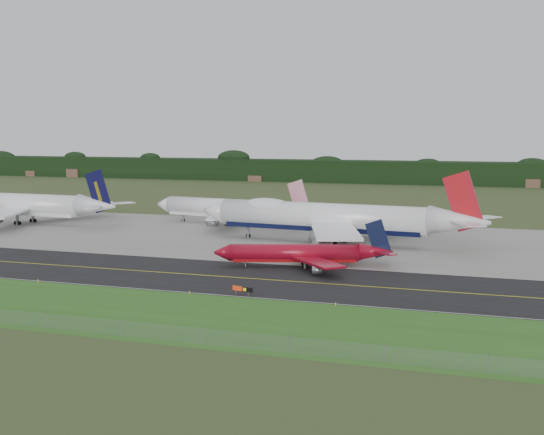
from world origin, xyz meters
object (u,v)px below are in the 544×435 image
Objects in this scene: jet_navy_gold at (24,205)px; jet_star_tail at (232,209)px; jet_ba_747 at (331,218)px; taxiway_sign at (242,289)px; jet_red_737 at (304,254)px.

jet_navy_gold reaches higher than jet_star_tail.
jet_star_tail is at bearing 16.46° from jet_navy_gold.
jet_ba_747 reaches higher than jet_navy_gold.
jet_ba_747 is at bearing 91.11° from taxiway_sign.
jet_star_tail is at bearing 144.38° from jet_ba_747.
jet_star_tail is at bearing 113.49° from taxiway_sign.
jet_red_737 is 0.66× the size of jet_star_tail.
jet_red_737 is at bearing -22.77° from jet_navy_gold.
jet_red_737 reaches higher than taxiway_sign.
jet_navy_gold is 123.40m from taxiway_sign.
jet_star_tail reaches higher than jet_red_737.
taxiway_sign is (39.19, -90.19, -3.80)m from jet_star_tail.
jet_star_tail is 13.26× the size of taxiway_sign.
jet_ba_747 is 1.39× the size of jet_star_tail.
jet_star_tail is (-41.19, 60.71, 2.03)m from jet_red_737.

